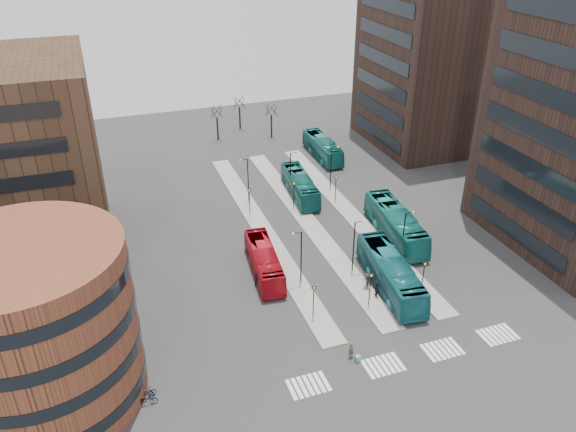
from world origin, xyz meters
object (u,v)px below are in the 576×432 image
object	(u,v)px
commuter_a	(256,280)
bicycle_mid	(145,393)
teal_bus_d	(322,148)
teal_bus_c	(395,223)
suitcase	(358,359)
bicycle_near	(146,400)
red_bus	(264,261)
teal_bus_a	(391,273)
bicycle_far	(145,393)
commuter_b	(377,290)
traveller	(351,350)
commuter_c	(367,281)
teal_bus_b	(300,186)

from	to	relation	value
commuter_a	bicycle_mid	size ratio (longest dim) A/B	1.03
teal_bus_d	teal_bus_c	bearing A→B (deg)	-91.81
teal_bus_d	commuter_a	xyz separation A→B (m)	(-19.93, -29.87, -0.83)
suitcase	bicycle_near	distance (m)	18.15
red_bus	teal_bus_a	size ratio (longest dim) A/B	0.84
bicycle_mid	bicycle_far	distance (m)	0.11
teal_bus_c	teal_bus_d	bearing A→B (deg)	93.15
red_bus	commuter_a	bearing A→B (deg)	-120.84
commuter_a	bicycle_far	size ratio (longest dim) A/B	0.82
commuter_b	commuter_a	bearing A→B (deg)	64.36
bicycle_near	bicycle_mid	size ratio (longest dim) A/B	1.21
bicycle_far	commuter_b	bearing A→B (deg)	-84.06
traveller	bicycle_near	bearing A→B (deg)	165.97
commuter_c	bicycle_far	size ratio (longest dim) A/B	0.97
teal_bus_a	commuter_a	bearing A→B (deg)	165.88
teal_bus_a	teal_bus_d	size ratio (longest dim) A/B	1.11
teal_bus_a	bicycle_near	distance (m)	27.14
teal_bus_b	teal_bus_c	distance (m)	15.71
teal_bus_d	traveller	distance (m)	45.57
bicycle_mid	traveller	bearing A→B (deg)	-78.64
suitcase	traveller	size ratio (longest dim) A/B	0.37
commuter_b	bicycle_far	distance (m)	24.65
bicycle_mid	commuter_c	bearing A→B (deg)	-56.67
commuter_a	bicycle_mid	world-z (taller)	commuter_a
suitcase	bicycle_near	size ratio (longest dim) A/B	0.33
bicycle_near	teal_bus_b	bearing A→B (deg)	-35.80
commuter_a	bicycle_near	size ratio (longest dim) A/B	0.85
teal_bus_c	bicycle_far	world-z (taller)	teal_bus_c
commuter_a	commuter_c	size ratio (longest dim) A/B	0.85
teal_bus_a	commuter_a	distance (m)	14.00
commuter_a	bicycle_mid	xyz separation A→B (m)	(-12.95, -11.70, -0.32)
teal_bus_d	bicycle_mid	size ratio (longest dim) A/B	7.66
commuter_b	teal_bus_c	bearing A→B (deg)	-34.02
teal_bus_d	commuter_a	size ratio (longest dim) A/B	7.46
teal_bus_c	bicycle_far	distance (m)	35.36
commuter_c	commuter_b	bearing A→B (deg)	3.96
suitcase	teal_bus_c	distance (m)	22.39
teal_bus_c	bicycle_far	xyz separation A→B (m)	(-31.57, -15.87, -1.35)
teal_bus_c	suitcase	bearing A→B (deg)	-121.01
teal_bus_c	commuter_c	xyz separation A→B (m)	(-7.88, -8.32, -0.93)
teal_bus_d	bicycle_mid	distance (m)	53.02
bicycle_mid	red_bus	bearing A→B (deg)	-30.64
suitcase	commuter_b	bearing A→B (deg)	49.45
teal_bus_b	bicycle_mid	bearing A→B (deg)	-124.48
teal_bus_b	traveller	bearing A→B (deg)	-97.41
bicycle_mid	bicycle_far	xyz separation A→B (m)	(0.00, -0.10, 0.04)
teal_bus_c	commuter_a	bearing A→B (deg)	-161.61
red_bus	bicycle_near	size ratio (longest dim) A/B	5.96
teal_bus_b	suitcase	bearing A→B (deg)	-96.54
teal_bus_c	commuter_a	distance (m)	19.09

